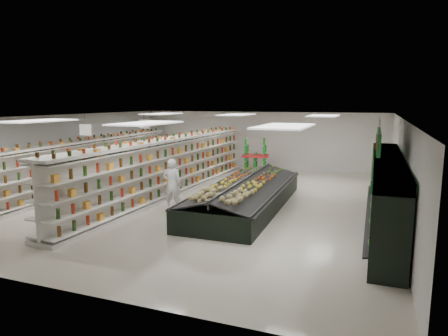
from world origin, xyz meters
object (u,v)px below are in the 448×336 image
at_px(soda_endcap, 256,157).
at_px(shopper_main, 172,184).
at_px(gondola_center, 170,169).
at_px(shopper_background, 153,161).
at_px(gondola_left, 89,165).
at_px(produce_island, 245,194).

height_order(soda_endcap, shopper_main, shopper_main).
xyz_separation_m(gondola_center, shopper_background, (-2.61, 3.06, -0.26)).
bearing_deg(gondola_center, soda_endcap, 75.82).
bearing_deg(shopper_background, shopper_main, -130.26).
distance_m(soda_endcap, shopper_background, 5.40).
xyz_separation_m(gondola_left, shopper_background, (1.44, 3.07, -0.18)).
xyz_separation_m(soda_endcap, shopper_background, (-4.46, -3.04, -0.03)).
xyz_separation_m(gondola_left, gondola_center, (4.06, 0.01, 0.08)).
xyz_separation_m(soda_endcap, shopper_main, (-0.66, -8.20, 0.07)).
relative_size(soda_endcap, shopper_main, 0.95).
bearing_deg(shopper_background, gondola_left, 168.21).
relative_size(gondola_center, produce_island, 1.83).
distance_m(gondola_center, shopper_main, 2.41).
xyz_separation_m(produce_island, shopper_background, (-6.12, 3.97, 0.31)).
xyz_separation_m(gondola_left, soda_endcap, (5.90, 6.12, -0.15)).
relative_size(produce_island, shopper_background, 4.54).
bearing_deg(gondola_center, gondola_left, -177.14).
distance_m(gondola_left, produce_island, 7.63).
bearing_deg(gondola_left, soda_endcap, 44.12).
bearing_deg(produce_island, gondola_left, 173.26).
distance_m(gondola_center, produce_island, 3.67).
distance_m(shopper_main, shopper_background, 6.40).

